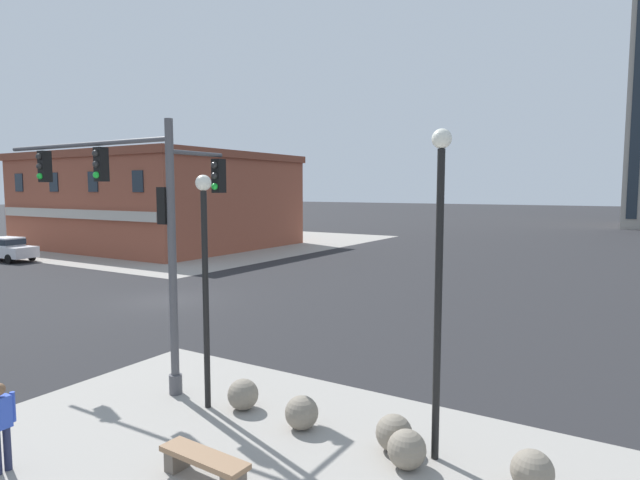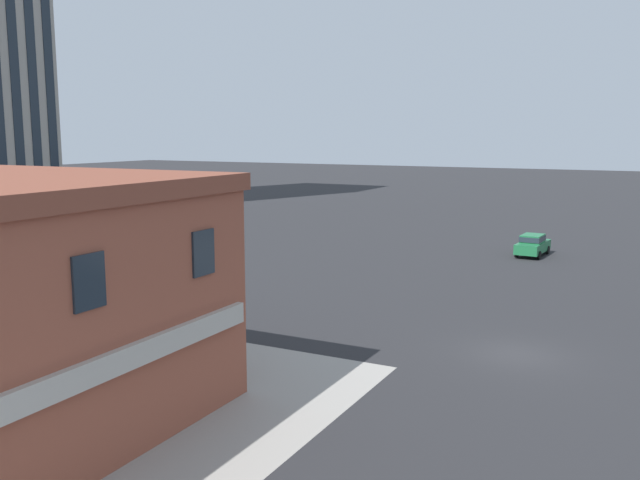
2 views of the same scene
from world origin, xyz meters
The scene contains 2 objects.
ground_plane centered at (0.00, 0.00, 0.00)m, with size 320.00×320.00×0.00m, color #262628.
car_main_northbound_near centered at (25.05, 3.88, 0.92)m, with size 4.52×2.13×1.68m.
Camera 2 is at (-29.22, -5.46, 9.47)m, focal length 38.43 mm.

